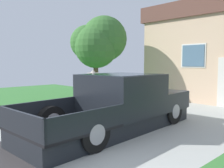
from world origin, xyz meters
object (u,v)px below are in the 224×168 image
object	(u,v)px
handbag	(92,118)
person_with_hat	(93,91)
front_yard_tree	(98,42)
pickup_truck	(121,104)

from	to	relation	value
handbag	person_with_hat	bearing A→B (deg)	134.55
front_yard_tree	person_with_hat	bearing A→B (deg)	-41.79
handbag	front_yard_tree	distance (m)	5.92
person_with_hat	front_yard_tree	xyz separation A→B (m)	(-3.66, 3.27, 2.03)
person_with_hat	handbag	size ratio (longest dim) A/B	4.10
pickup_truck	front_yard_tree	world-z (taller)	front_yard_tree
pickup_truck	person_with_hat	distance (m)	1.42
pickup_truck	front_yard_tree	bearing A→B (deg)	142.71
pickup_truck	person_with_hat	bearing A→B (deg)	172.81
pickup_truck	handbag	world-z (taller)	pickup_truck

